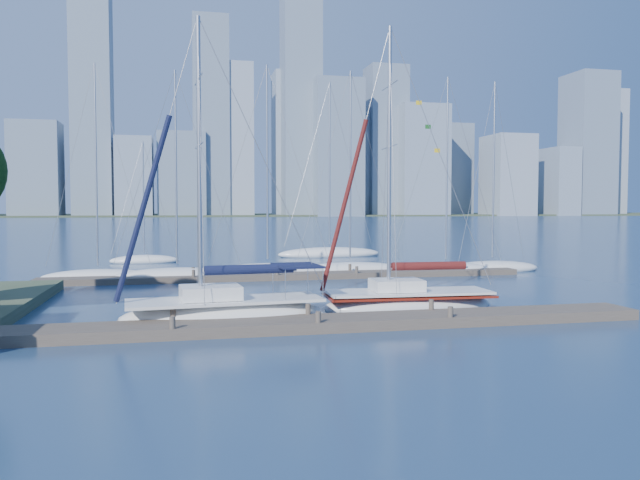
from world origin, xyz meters
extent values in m
plane|color=#172D4C|center=(0.00, 0.00, 0.00)|extent=(700.00, 700.00, 0.00)
cube|color=#473D34|center=(0.00, 0.00, 0.20)|extent=(26.00, 2.00, 0.40)
cube|color=#473D34|center=(2.00, 16.00, 0.18)|extent=(30.00, 1.80, 0.36)
cube|color=#38472D|center=(0.00, 320.00, 0.00)|extent=(800.00, 100.00, 1.50)
ellipsoid|color=white|center=(-3.06, 1.90, 0.23)|extent=(8.17, 3.28, 1.40)
cube|color=white|center=(-3.06, 1.90, 0.89)|extent=(7.57, 3.02, 0.11)
cube|color=white|center=(-3.61, 1.85, 1.21)|extent=(2.38, 1.88, 0.51)
cylinder|color=silver|center=(-3.99, 1.82, 6.25)|extent=(0.17, 0.17, 10.64)
cylinder|color=silver|center=(-2.10, 1.98, 1.96)|extent=(3.78, 0.41, 0.09)
cylinder|color=black|center=(-2.10, 1.98, 2.05)|extent=(3.50, 0.66, 0.37)
cube|color=black|center=(-0.19, 2.14, 2.15)|extent=(1.86, 2.36, 0.07)
ellipsoid|color=white|center=(4.81, 2.96, 0.22)|extent=(7.65, 2.81, 1.32)
cube|color=white|center=(4.81, 2.96, 0.84)|extent=(7.08, 2.58, 0.11)
cube|color=white|center=(4.28, 2.98, 1.15)|extent=(2.19, 1.70, 0.49)
cylinder|color=silver|center=(3.93, 3.00, 6.45)|extent=(0.16, 0.16, 11.13)
cylinder|color=silver|center=(5.71, 2.92, 1.85)|extent=(3.57, 0.25, 0.09)
cylinder|color=#43140E|center=(5.71, 2.92, 1.94)|extent=(3.30, 0.50, 0.35)
cube|color=maroon|center=(4.81, 2.96, 0.69)|extent=(7.24, 2.69, 0.09)
ellipsoid|color=white|center=(-9.68, 17.90, 0.18)|extent=(7.04, 4.03, 1.00)
cylinder|color=silver|center=(-9.68, 17.90, 7.03)|extent=(0.11, 0.11, 12.25)
ellipsoid|color=white|center=(-4.95, 17.02, 0.20)|extent=(8.09, 3.72, 1.11)
cylinder|color=silver|center=(-4.95, 17.02, 6.89)|extent=(0.12, 0.12, 11.76)
ellipsoid|color=white|center=(0.79, 17.99, 0.22)|extent=(8.43, 5.42, 1.23)
cylinder|color=silver|center=(0.79, 17.99, 7.35)|extent=(0.13, 0.13, 12.45)
ellipsoid|color=white|center=(6.44, 18.38, 0.20)|extent=(8.21, 3.97, 1.11)
cylinder|color=silver|center=(6.44, 18.38, 7.27)|extent=(0.12, 0.12, 12.53)
ellipsoid|color=white|center=(12.77, 16.97, 0.19)|extent=(7.71, 3.64, 1.05)
cylinder|color=silver|center=(12.77, 16.97, 7.04)|extent=(0.11, 0.11, 12.17)
ellipsoid|color=white|center=(16.45, 17.42, 0.20)|extent=(7.21, 4.72, 1.09)
cylinder|color=silver|center=(16.45, 17.42, 7.03)|extent=(0.12, 0.12, 12.08)
ellipsoid|color=white|center=(-7.60, 29.77, 0.17)|extent=(5.72, 4.00, 0.94)
cylinder|color=silver|center=(-7.60, 29.77, 5.28)|extent=(0.10, 0.10, 8.84)
ellipsoid|color=white|center=(8.43, 32.69, 0.23)|extent=(9.75, 5.62, 1.26)
cylinder|color=silver|center=(8.43, 32.69, 8.39)|extent=(0.14, 0.14, 14.50)
cube|color=slate|center=(-69.73, 287.50, 21.88)|extent=(21.84, 17.63, 43.75)
cube|color=#8996A5|center=(-47.55, 309.43, 18.21)|extent=(15.53, 17.61, 36.42)
cube|color=#8292A8|center=(-25.94, 284.92, 18.67)|extent=(16.80, 19.81, 37.34)
cube|color=slate|center=(-4.22, 286.68, 20.22)|extent=(22.58, 16.86, 40.44)
cube|color=#8996A5|center=(21.35, 289.48, 37.48)|extent=(17.92, 14.99, 74.97)
cube|color=#8292A8|center=(51.90, 304.67, 37.51)|extent=(17.44, 17.46, 75.02)
cube|color=slate|center=(70.99, 278.50, 33.56)|extent=(23.50, 18.95, 67.11)
cube|color=#8996A5|center=(91.42, 294.72, 27.89)|extent=(13.25, 17.11, 55.77)
cube|color=#8292A8|center=(115.77, 279.60, 28.21)|extent=(24.80, 18.80, 56.43)
cube|color=slate|center=(147.05, 309.52, 25.72)|extent=(17.36, 17.52, 51.45)
cube|color=#8996A5|center=(164.09, 278.94, 21.16)|extent=(21.32, 23.94, 42.33)
cube|color=#8292A8|center=(194.50, 279.05, 18.19)|extent=(13.50, 21.38, 36.39)
cube|color=slate|center=(213.93, 282.23, 38.66)|extent=(21.98, 23.60, 77.33)
cube|color=#8996A5|center=(241.25, 301.60, 36.46)|extent=(15.16, 17.08, 72.92)
cube|color=slate|center=(-45.00, 290.00, 55.24)|extent=(17.96, 18.00, 110.49)
cube|color=slate|center=(10.00, 290.00, 48.33)|extent=(17.19, 18.00, 96.66)
cube|color=slate|center=(55.00, 290.00, 60.07)|extent=(18.80, 18.00, 120.13)
cube|color=slate|center=(100.00, 290.00, 38.66)|extent=(19.78, 18.00, 77.32)
camera|label=1|loc=(-4.67, -22.13, 4.46)|focal=35.00mm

